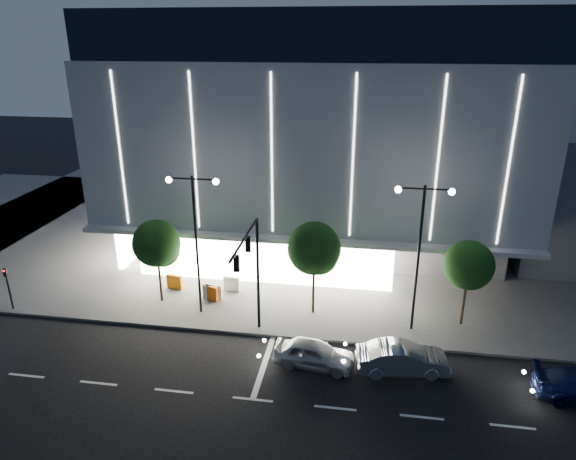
% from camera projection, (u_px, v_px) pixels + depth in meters
% --- Properties ---
extents(ground, '(160.00, 160.00, 0.00)m').
position_uv_depth(ground, '(221.00, 376.00, 26.51)').
color(ground, black).
rests_on(ground, ground).
extents(sidewalk_museum, '(70.00, 40.00, 0.15)m').
position_uv_depth(sidewalk_museum, '(343.00, 222.00, 47.91)').
color(sidewalk_museum, '#474747').
rests_on(sidewalk_museum, ground).
extents(museum, '(30.00, 25.80, 18.00)m').
position_uv_depth(museum, '(323.00, 126.00, 43.34)').
color(museum, '#4C4C51').
rests_on(museum, ground).
extents(traffic_mast, '(0.33, 5.89, 7.07)m').
position_uv_depth(traffic_mast, '(252.00, 263.00, 27.65)').
color(traffic_mast, black).
rests_on(traffic_mast, ground).
extents(street_lamp_west, '(3.16, 0.36, 9.00)m').
position_uv_depth(street_lamp_west, '(195.00, 225.00, 30.35)').
color(street_lamp_west, black).
rests_on(street_lamp_west, ground).
extents(street_lamp_east, '(3.16, 0.36, 9.00)m').
position_uv_depth(street_lamp_east, '(420.00, 238.00, 28.48)').
color(street_lamp_east, black).
rests_on(street_lamp_east, ground).
extents(ped_signal_far, '(0.22, 0.24, 3.00)m').
position_uv_depth(ped_signal_far, '(8.00, 284.00, 32.15)').
color(ped_signal_far, black).
rests_on(ped_signal_far, ground).
extents(tree_left, '(3.02, 3.02, 5.72)m').
position_uv_depth(tree_left, '(157.00, 246.00, 32.41)').
color(tree_left, black).
rests_on(tree_left, ground).
extents(tree_mid, '(3.25, 3.25, 6.15)m').
position_uv_depth(tree_mid, '(315.00, 251.00, 30.86)').
color(tree_mid, black).
rests_on(tree_mid, ground).
extents(tree_right, '(2.91, 2.91, 5.51)m').
position_uv_depth(tree_right, '(469.00, 268.00, 29.73)').
color(tree_right, black).
rests_on(tree_right, ground).
extents(car_lead, '(4.50, 2.24, 1.47)m').
position_uv_depth(car_lead, '(314.00, 354.00, 27.14)').
color(car_lead, '#A2A4AA').
rests_on(car_lead, ground).
extents(car_second, '(4.96, 2.30, 1.58)m').
position_uv_depth(car_second, '(403.00, 359.00, 26.64)').
color(car_second, '#ACAEB3').
rests_on(car_second, ground).
extents(barrier_a, '(1.13, 0.43, 1.00)m').
position_uv_depth(barrier_a, '(175.00, 282.00, 35.19)').
color(barrier_a, orange).
rests_on(barrier_a, sidewalk_museum).
extents(barrier_b, '(1.11, 0.33, 1.00)m').
position_uv_depth(barrier_b, '(232.00, 284.00, 34.91)').
color(barrier_b, silver).
rests_on(barrier_b, sidewalk_museum).
extents(barrier_c, '(1.12, 0.62, 1.00)m').
position_uv_depth(barrier_c, '(211.00, 293.00, 33.70)').
color(barrier_c, '#C44A0A').
rests_on(barrier_c, sidewalk_museum).
extents(barrier_d, '(1.12, 0.37, 1.00)m').
position_uv_depth(barrier_d, '(213.00, 292.00, 33.79)').
color(barrier_d, silver).
rests_on(barrier_d, sidewalk_museum).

